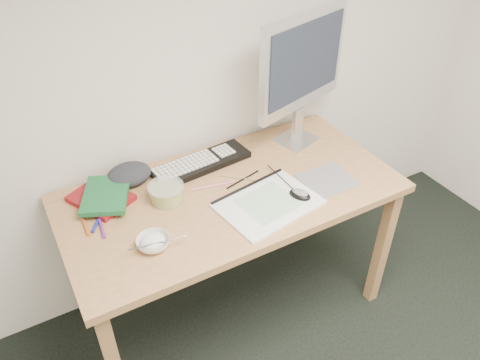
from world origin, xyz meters
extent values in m
plane|color=white|center=(0.00, 1.80, 1.30)|extent=(3.60, 0.00, 3.60)
cube|color=tan|center=(0.72, 1.13, 0.36)|extent=(0.05, 0.05, 0.71)
cube|color=tan|center=(-0.58, 1.73, 0.36)|extent=(0.05, 0.05, 0.71)
cube|color=tan|center=(0.72, 1.73, 0.36)|extent=(0.05, 0.05, 0.71)
cube|color=tan|center=(0.07, 1.43, 0.73)|extent=(1.40, 0.70, 0.03)
cube|color=slate|center=(0.46, 1.29, 0.75)|extent=(0.22, 0.20, 0.00)
cube|color=white|center=(0.15, 1.28, 0.76)|extent=(0.43, 0.33, 0.01)
cube|color=black|center=(0.03, 1.65, 0.76)|extent=(0.46, 0.19, 0.03)
cube|color=silver|center=(0.53, 1.62, 0.75)|extent=(0.22, 0.21, 0.01)
cube|color=silver|center=(0.53, 1.62, 0.84)|extent=(0.06, 0.04, 0.17)
cube|color=silver|center=(0.53, 1.62, 1.15)|extent=(0.51, 0.18, 0.43)
cube|color=black|center=(0.53, 1.62, 1.16)|extent=(0.46, 0.14, 0.33)
ellipsoid|color=black|center=(0.29, 1.25, 0.78)|extent=(0.09, 0.11, 0.03)
imported|color=white|center=(-0.33, 1.28, 0.77)|extent=(0.15, 0.15, 0.04)
cylinder|color=#A8A8AA|center=(-0.33, 1.25, 0.79)|extent=(0.21, 0.05, 0.02)
cylinder|color=#E6DF51|center=(-0.19, 1.50, 0.79)|extent=(0.17, 0.17, 0.07)
cube|color=maroon|center=(-0.42, 1.63, 0.76)|extent=(0.26, 0.29, 0.02)
cube|color=#175F30|center=(-0.40, 1.61, 0.78)|extent=(0.26, 0.29, 0.02)
ellipsoid|color=#24262C|center=(-0.28, 1.70, 0.78)|extent=(0.17, 0.15, 0.07)
cylinder|color=pink|center=(0.01, 1.49, 0.75)|extent=(0.19, 0.05, 0.01)
cylinder|color=tan|center=(0.14, 1.48, 0.75)|extent=(0.13, 0.12, 0.01)
cylinder|color=black|center=(0.14, 1.47, 0.75)|extent=(0.18, 0.05, 0.01)
cylinder|color=navy|center=(-0.47, 1.51, 0.76)|extent=(0.08, 0.11, 0.01)
cylinder|color=#DD5B1A|center=(-0.52, 1.51, 0.76)|extent=(0.02, 0.13, 0.01)
cylinder|color=#6F268D|center=(-0.47, 1.47, 0.76)|extent=(0.03, 0.13, 0.01)
camera|label=1|loc=(-0.65, 0.08, 1.96)|focal=35.00mm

